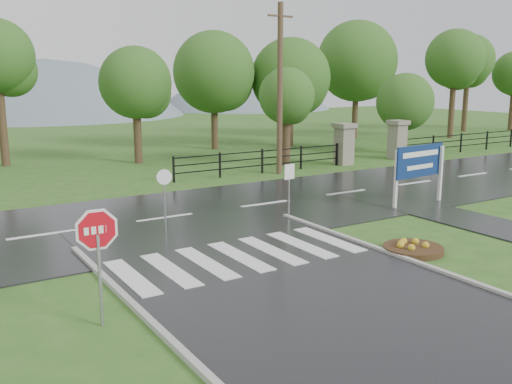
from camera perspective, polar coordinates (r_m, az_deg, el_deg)
ground at (r=11.47m, az=11.45°, el=-13.16°), size 120.00×120.00×0.00m
main_road at (r=19.52m, az=-9.09°, el=-2.67°), size 90.00×8.00×0.04m
walkway at (r=20.09m, az=21.36°, el=-2.93°), size 2.20×11.00×0.04m
crosswalk at (r=15.19m, az=-1.64°, el=-6.43°), size 6.50×2.80×0.02m
pillar_west at (r=31.23m, az=8.80°, el=4.86°), size 1.00×1.00×2.24m
pillar_east at (r=33.97m, az=13.95°, el=5.19°), size 1.00×1.00×2.24m
fence_west at (r=28.17m, az=0.63°, el=3.35°), size 9.58×0.08×1.20m
fence_east at (r=42.37m, az=24.16°, el=5.13°), size 20.58×0.08×1.20m
hills at (r=76.03m, az=-22.73°, el=-4.82°), size 102.00×48.00×48.00m
treeline at (r=32.89m, az=-17.09°, el=2.75°), size 83.20×5.20×10.00m
stop_sign at (r=11.13m, az=-15.56°, el=-4.60°), size 1.10×0.07×2.48m
estate_billboard at (r=21.90m, az=16.05°, el=2.71°), size 2.57×0.29×2.25m
flower_bed at (r=16.27m, az=15.46°, el=-5.40°), size 1.63×1.63×0.33m
reg_sign_small at (r=19.04m, az=3.35°, el=1.25°), size 0.42×0.07×1.87m
reg_sign_round at (r=17.38m, az=-9.13°, el=-0.07°), size 0.46×0.11×2.01m
utility_pole_east at (r=27.84m, az=2.40°, el=10.28°), size 1.45×0.27×8.12m
entrance_tree_left at (r=30.53m, az=3.09°, el=9.50°), size 2.97×2.97×5.19m
entrance_tree_right at (r=36.34m, az=14.68°, el=8.68°), size 3.49×3.49×4.92m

